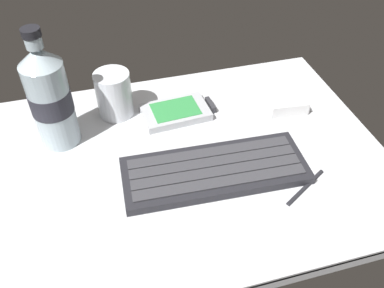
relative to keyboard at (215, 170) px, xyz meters
The scene contains 7 objects.
ground_plane 5.26cm from the keyboard, 120.35° to the left, with size 64.00×48.00×2.80cm.
keyboard is the anchor object (origin of this frame).
handheld_device 16.12cm from the keyboard, 96.55° to the left, with size 13.17×8.44×1.50cm.
juice_cup 23.63cm from the keyboard, 123.39° to the left, with size 6.40×6.40×8.50cm.
water_bottle 28.54cm from the keyboard, 147.44° to the left, with size 6.73×6.73×20.80cm.
charger_block 21.94cm from the keyboard, 35.02° to the left, with size 7.00×5.60×2.40cm, color white.
stylus_pen 14.10cm from the keyboard, 27.47° to the right, with size 0.70×0.70×9.50cm, color #26262B.
Camera 1 is at (-12.63, -45.99, 47.35)cm, focal length 38.05 mm.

